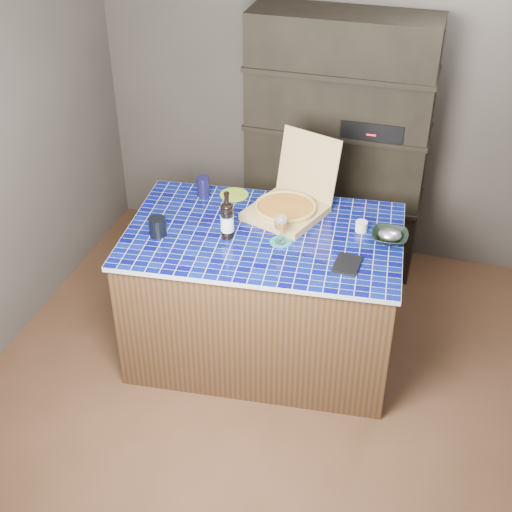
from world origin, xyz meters
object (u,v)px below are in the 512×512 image
(kitchen_island, at_px, (263,293))
(pizza_box, at_px, (288,205))
(mead_bottle, at_px, (227,220))
(bowl, at_px, (390,237))
(dvd_case, at_px, (347,264))
(wine_glass, at_px, (281,223))

(kitchen_island, bearing_deg, pizza_box, 66.89)
(pizza_box, bearing_deg, mead_bottle, -108.17)
(kitchen_island, distance_m, bowl, 0.83)
(mead_bottle, bearing_deg, kitchen_island, 27.69)
(mead_bottle, xyz_separation_m, dvd_case, (0.69, -0.08, -0.10))
(kitchen_island, xyz_separation_m, dvd_case, (0.51, -0.18, 0.43))
(mead_bottle, relative_size, bowl, 1.41)
(pizza_box, relative_size, wine_glass, 3.34)
(bowl, bearing_deg, wine_glass, -161.94)
(wine_glass, distance_m, dvd_case, 0.43)
(bowl, bearing_deg, dvd_case, -120.80)
(mead_bottle, relative_size, dvd_case, 1.56)
(pizza_box, xyz_separation_m, mead_bottle, (-0.26, -0.34, 0.05))
(kitchen_island, relative_size, wine_glass, 9.44)
(mead_bottle, height_order, wine_glass, mead_bottle)
(mead_bottle, xyz_separation_m, bowl, (0.87, 0.22, -0.09))
(kitchen_island, height_order, pizza_box, pizza_box)
(dvd_case, bearing_deg, mead_bottle, 175.96)
(pizza_box, xyz_separation_m, dvd_case, (0.43, -0.42, -0.05))
(wine_glass, xyz_separation_m, bowl, (0.57, 0.19, -0.10))
(pizza_box, height_order, dvd_case, pizza_box)
(kitchen_island, relative_size, pizza_box, 2.83)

